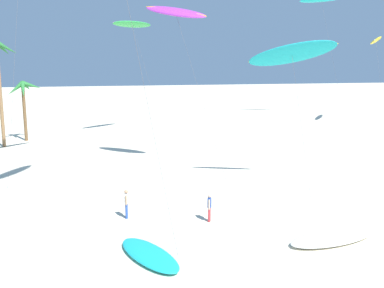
# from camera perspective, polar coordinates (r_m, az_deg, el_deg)

# --- Properties ---
(palm_tree_4) EXTENTS (3.75, 3.65, 6.67)m
(palm_tree_4) POSITION_cam_1_polar(r_m,az_deg,el_deg) (53.07, -20.66, 6.17)
(palm_tree_4) COLOR brown
(palm_tree_4) RESTS_ON ground
(flying_kite_0) EXTENTS (5.74, 8.93, 13.37)m
(flying_kite_0) POSITION_cam_1_polar(r_m,az_deg,el_deg) (53.53, -7.59, 14.85)
(flying_kite_0) COLOR green
(flying_kite_0) RESTS_ON ground
(flying_kite_1) EXTENTS (5.05, 9.60, 13.55)m
(flying_kite_1) POSITION_cam_1_polar(r_m,az_deg,el_deg) (36.60, -2.08, 16.43)
(flying_kite_1) COLOR purple
(flying_kite_1) RESTS_ON ground
(flying_kite_5) EXTENTS (5.50, 10.49, 12.35)m
(flying_kite_5) POSITION_cam_1_polar(r_m,az_deg,el_deg) (68.12, 22.35, 12.09)
(flying_kite_5) COLOR yellow
(flying_kite_5) RESTS_ON ground
(flying_kite_6) EXTENTS (5.93, 5.60, 10.64)m
(flying_kite_6) POSITION_cam_1_polar(r_m,az_deg,el_deg) (31.57, 12.59, 11.17)
(flying_kite_6) COLOR #19B2B7
(flying_kite_6) RESTS_ON ground
(grounded_kite_2) EXTENTS (5.26, 2.88, 0.36)m
(grounded_kite_2) POSITION_cam_1_polar(r_m,az_deg,el_deg) (24.03, 17.41, -11.24)
(grounded_kite_2) COLOR white
(grounded_kite_2) RESTS_ON ground
(grounded_kite_3) EXTENTS (3.17, 4.76, 0.33)m
(grounded_kite_3) POSITION_cam_1_polar(r_m,az_deg,el_deg) (21.24, -5.44, -13.80)
(grounded_kite_3) COLOR #19B2B7
(grounded_kite_3) RESTS_ON ground
(person_foreground_walker) EXTENTS (0.23, 0.51, 1.69)m
(person_foreground_walker) POSITION_cam_1_polar(r_m,az_deg,el_deg) (26.04, -8.34, -7.38)
(person_foreground_walker) COLOR #284CA3
(person_foreground_walker) RESTS_ON ground
(person_near_right) EXTENTS (0.29, 0.49, 1.60)m
(person_near_right) POSITION_cam_1_polar(r_m,az_deg,el_deg) (25.31, 2.23, -7.93)
(person_near_right) COLOR red
(person_near_right) RESTS_ON ground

